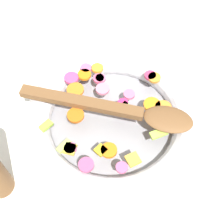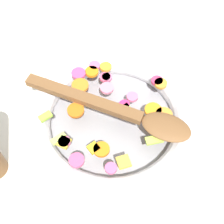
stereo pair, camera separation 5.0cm
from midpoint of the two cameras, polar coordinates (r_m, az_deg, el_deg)
The scene contains 4 objects.
ground_plane at distance 0.63m, azimuth -2.29°, elevation -2.61°, with size 4.00×4.00×0.00m, color silver.
skillet at distance 0.61m, azimuth -2.36°, elevation -1.57°, with size 0.34×0.34×0.05m.
chopped_vegetables at distance 0.59m, azimuth -3.39°, elevation 0.82°, with size 0.24×0.26×0.01m.
wooden_spoon at distance 0.57m, azimuth -0.43°, elevation 0.12°, with size 0.29×0.22×0.01m.
Camera 1 is at (0.24, -0.20, 0.54)m, focal length 50.00 mm.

